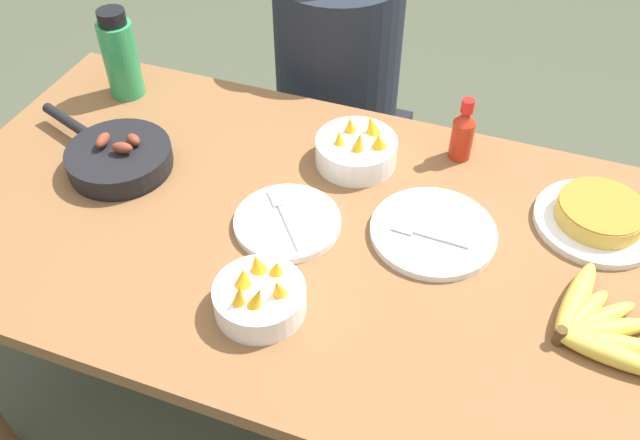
{
  "coord_description": "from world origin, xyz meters",
  "views": [
    {
      "loc": [
        0.33,
        -0.89,
        1.7
      ],
      "look_at": [
        0.0,
        0.0,
        0.77
      ],
      "focal_mm": 38.0,
      "sensor_mm": 36.0,
      "label": 1
    }
  ],
  "objects_px": {
    "skillet": "(118,157)",
    "water_bottle": "(120,56)",
    "banana_bunch": "(596,327)",
    "person_figure": "(336,127)",
    "empty_plate_near_front": "(287,222)",
    "fruit_bowl_mango": "(260,296)",
    "fruit_bowl_citrus": "(358,150)",
    "hot_sauce_bottle": "(463,133)",
    "empty_plate_far_left": "(433,232)",
    "frittata_plate_center": "(599,217)"
  },
  "relations": [
    {
      "from": "skillet",
      "to": "water_bottle",
      "type": "height_order",
      "value": "water_bottle"
    },
    {
      "from": "banana_bunch",
      "to": "person_figure",
      "type": "height_order",
      "value": "person_figure"
    },
    {
      "from": "banana_bunch",
      "to": "empty_plate_near_front",
      "type": "bearing_deg",
      "value": 173.87
    },
    {
      "from": "fruit_bowl_mango",
      "to": "fruit_bowl_citrus",
      "type": "height_order",
      "value": "same"
    },
    {
      "from": "water_bottle",
      "to": "hot_sauce_bottle",
      "type": "bearing_deg",
      "value": 2.41
    },
    {
      "from": "empty_plate_near_front",
      "to": "empty_plate_far_left",
      "type": "xyz_separation_m",
      "value": [
        0.28,
        0.07,
        -0.0
      ]
    },
    {
      "from": "empty_plate_near_front",
      "to": "frittata_plate_center",
      "type": "bearing_deg",
      "value": 20.16
    },
    {
      "from": "fruit_bowl_citrus",
      "to": "empty_plate_far_left",
      "type": "bearing_deg",
      "value": -38.04
    },
    {
      "from": "empty_plate_near_front",
      "to": "fruit_bowl_mango",
      "type": "height_order",
      "value": "fruit_bowl_mango"
    },
    {
      "from": "hot_sauce_bottle",
      "to": "person_figure",
      "type": "height_order",
      "value": "person_figure"
    },
    {
      "from": "water_bottle",
      "to": "hot_sauce_bottle",
      "type": "relative_size",
      "value": 1.47
    },
    {
      "from": "skillet",
      "to": "banana_bunch",
      "type": "bearing_deg",
      "value": -165.58
    },
    {
      "from": "fruit_bowl_citrus",
      "to": "person_figure",
      "type": "height_order",
      "value": "person_figure"
    },
    {
      "from": "frittata_plate_center",
      "to": "fruit_bowl_citrus",
      "type": "bearing_deg",
      "value": 177.34
    },
    {
      "from": "empty_plate_near_front",
      "to": "hot_sauce_bottle",
      "type": "bearing_deg",
      "value": 50.36
    },
    {
      "from": "frittata_plate_center",
      "to": "fruit_bowl_citrus",
      "type": "height_order",
      "value": "fruit_bowl_citrus"
    },
    {
      "from": "banana_bunch",
      "to": "hot_sauce_bottle",
      "type": "height_order",
      "value": "hot_sauce_bottle"
    },
    {
      "from": "fruit_bowl_mango",
      "to": "hot_sauce_bottle",
      "type": "xyz_separation_m",
      "value": [
        0.24,
        0.55,
        0.03
      ]
    },
    {
      "from": "empty_plate_far_left",
      "to": "person_figure",
      "type": "bearing_deg",
      "value": 124.05
    },
    {
      "from": "hot_sauce_bottle",
      "to": "frittata_plate_center",
      "type": "bearing_deg",
      "value": -21.86
    },
    {
      "from": "empty_plate_near_front",
      "to": "fruit_bowl_mango",
      "type": "relative_size",
      "value": 1.31
    },
    {
      "from": "banana_bunch",
      "to": "skillet",
      "type": "height_order",
      "value": "skillet"
    },
    {
      "from": "frittata_plate_center",
      "to": "skillet",
      "type": "bearing_deg",
      "value": -170.23
    },
    {
      "from": "empty_plate_near_front",
      "to": "hot_sauce_bottle",
      "type": "relative_size",
      "value": 1.43
    },
    {
      "from": "banana_bunch",
      "to": "empty_plate_far_left",
      "type": "xyz_separation_m",
      "value": [
        -0.31,
        0.14,
        -0.01
      ]
    },
    {
      "from": "banana_bunch",
      "to": "empty_plate_far_left",
      "type": "height_order",
      "value": "banana_bunch"
    },
    {
      "from": "skillet",
      "to": "hot_sauce_bottle",
      "type": "relative_size",
      "value": 2.47
    },
    {
      "from": "skillet",
      "to": "fruit_bowl_mango",
      "type": "relative_size",
      "value": 2.27
    },
    {
      "from": "skillet",
      "to": "person_figure",
      "type": "height_order",
      "value": "person_figure"
    },
    {
      "from": "frittata_plate_center",
      "to": "hot_sauce_bottle",
      "type": "distance_m",
      "value": 0.33
    },
    {
      "from": "fruit_bowl_citrus",
      "to": "water_bottle",
      "type": "bearing_deg",
      "value": 174.2
    },
    {
      "from": "water_bottle",
      "to": "person_figure",
      "type": "bearing_deg",
      "value": 41.11
    },
    {
      "from": "empty_plate_far_left",
      "to": "fruit_bowl_mango",
      "type": "distance_m",
      "value": 0.38
    },
    {
      "from": "banana_bunch",
      "to": "fruit_bowl_citrus",
      "type": "xyz_separation_m",
      "value": [
        -0.52,
        0.3,
        0.02
      ]
    },
    {
      "from": "hot_sauce_bottle",
      "to": "water_bottle",
      "type": "bearing_deg",
      "value": -177.59
    },
    {
      "from": "skillet",
      "to": "empty_plate_far_left",
      "type": "distance_m",
      "value": 0.69
    },
    {
      "from": "frittata_plate_center",
      "to": "water_bottle",
      "type": "height_order",
      "value": "water_bottle"
    },
    {
      "from": "skillet",
      "to": "empty_plate_near_front",
      "type": "relative_size",
      "value": 1.72
    },
    {
      "from": "skillet",
      "to": "person_figure",
      "type": "bearing_deg",
      "value": -94.21
    },
    {
      "from": "person_figure",
      "to": "skillet",
      "type": "bearing_deg",
      "value": -114.63
    },
    {
      "from": "empty_plate_far_left",
      "to": "hot_sauce_bottle",
      "type": "height_order",
      "value": "hot_sauce_bottle"
    },
    {
      "from": "fruit_bowl_citrus",
      "to": "person_figure",
      "type": "relative_size",
      "value": 0.15
    },
    {
      "from": "frittata_plate_center",
      "to": "empty_plate_far_left",
      "type": "xyz_separation_m",
      "value": [
        -0.3,
        -0.14,
        -0.01
      ]
    },
    {
      "from": "frittata_plate_center",
      "to": "fruit_bowl_mango",
      "type": "height_order",
      "value": "fruit_bowl_mango"
    },
    {
      "from": "frittata_plate_center",
      "to": "empty_plate_far_left",
      "type": "bearing_deg",
      "value": -154.95
    },
    {
      "from": "empty_plate_far_left",
      "to": "fruit_bowl_citrus",
      "type": "height_order",
      "value": "fruit_bowl_citrus"
    },
    {
      "from": "fruit_bowl_citrus",
      "to": "fruit_bowl_mango",
      "type": "bearing_deg",
      "value": -94.54
    },
    {
      "from": "fruit_bowl_mango",
      "to": "water_bottle",
      "type": "xyz_separation_m",
      "value": [
        -0.58,
        0.51,
        0.07
      ]
    },
    {
      "from": "fruit_bowl_mango",
      "to": "water_bottle",
      "type": "distance_m",
      "value": 0.78
    },
    {
      "from": "skillet",
      "to": "hot_sauce_bottle",
      "type": "bearing_deg",
      "value": -136.61
    }
  ]
}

